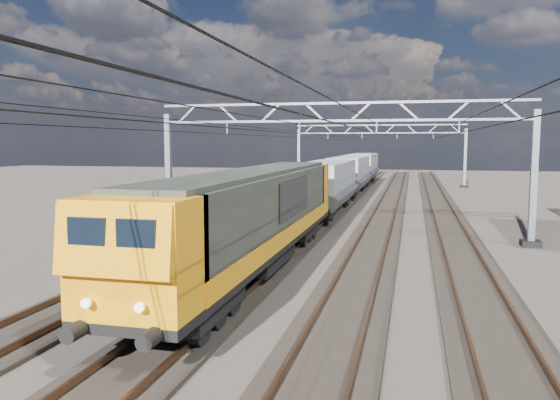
% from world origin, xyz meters
% --- Properties ---
extents(ground, '(160.00, 160.00, 0.00)m').
position_xyz_m(ground, '(0.00, 0.00, 0.00)').
color(ground, black).
rests_on(ground, ground).
extents(track_outer_west, '(2.60, 140.00, 0.30)m').
position_xyz_m(track_outer_west, '(-6.00, 0.00, 0.07)').
color(track_outer_west, black).
rests_on(track_outer_west, ground).
extents(track_loco, '(2.60, 140.00, 0.30)m').
position_xyz_m(track_loco, '(-2.00, 0.00, 0.07)').
color(track_loco, black).
rests_on(track_loco, ground).
extents(track_inner_east, '(2.60, 140.00, 0.30)m').
position_xyz_m(track_inner_east, '(2.00, 0.00, 0.07)').
color(track_inner_east, black).
rests_on(track_inner_east, ground).
extents(track_outer_east, '(2.60, 140.00, 0.30)m').
position_xyz_m(track_outer_east, '(6.00, 0.00, 0.07)').
color(track_outer_east, black).
rests_on(track_outer_east, ground).
extents(catenary_gantry_mid, '(19.90, 0.90, 7.11)m').
position_xyz_m(catenary_gantry_mid, '(0.00, 4.00, 3.91)').
color(catenary_gantry_mid, gray).
rests_on(catenary_gantry_mid, ground).
extents(catenary_gantry_far, '(19.90, 0.90, 7.11)m').
position_xyz_m(catenary_gantry_far, '(0.00, 40.00, 3.91)').
color(catenary_gantry_far, gray).
rests_on(catenary_gantry_far, ground).
extents(overhead_wires, '(12.03, 140.00, 0.53)m').
position_xyz_m(overhead_wires, '(0.00, 8.00, 5.75)').
color(overhead_wires, black).
rests_on(overhead_wires, ground).
extents(locomotive, '(2.76, 21.10, 3.62)m').
position_xyz_m(locomotive, '(-2.00, -4.44, 2.33)').
color(locomotive, black).
rests_on(locomotive, ground).
extents(hopper_wagon_lead, '(3.38, 13.00, 3.25)m').
position_xyz_m(hopper_wagon_lead, '(-2.00, 13.25, 2.23)').
color(hopper_wagon_lead, black).
rests_on(hopper_wagon_lead, ground).
extents(hopper_wagon_mid, '(3.38, 13.00, 3.25)m').
position_xyz_m(hopper_wagon_mid, '(-2.00, 27.45, 2.23)').
color(hopper_wagon_mid, black).
rests_on(hopper_wagon_mid, ground).
extents(hopper_wagon_third, '(3.38, 13.00, 3.25)m').
position_xyz_m(hopper_wagon_third, '(-2.00, 41.65, 2.23)').
color(hopper_wagon_third, black).
rests_on(hopper_wagon_third, ground).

